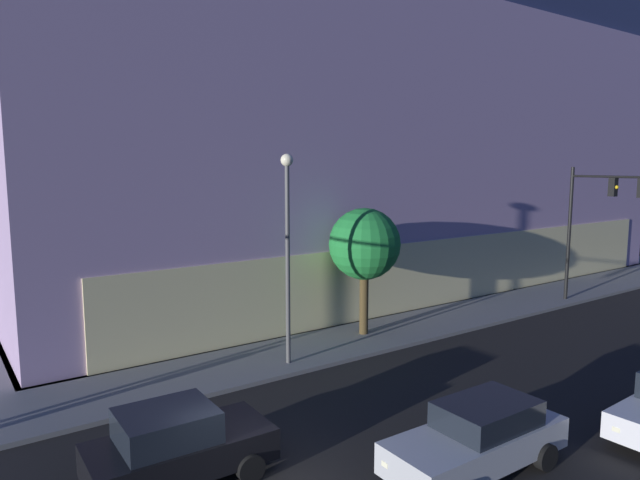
# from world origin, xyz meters

# --- Properties ---
(sidewalk_corner) EXTENTS (80.00, 60.00, 0.15)m
(sidewalk_corner) POSITION_xyz_m (0.00, 35.52, 0.07)
(sidewalk_corner) COLOR slate
(sidewalk_corner) RESTS_ON ground
(modern_building) EXTENTS (40.03, 31.66, 18.10)m
(modern_building) POSITION_xyz_m (16.55, 24.91, 8.98)
(modern_building) COLOR #4C4C51
(modern_building) RESTS_ON ground
(traffic_light_far_corner) EXTENTS (0.44, 4.09, 6.94)m
(traffic_light_far_corner) POSITION_xyz_m (22.07, 4.84, 5.01)
(traffic_light_far_corner) COLOR black
(traffic_light_far_corner) RESTS_ON sidewalk_corner
(street_lamp_sidewalk) EXTENTS (0.44, 0.44, 7.44)m
(street_lamp_sidewalk) POSITION_xyz_m (4.94, 6.44, 4.86)
(street_lamp_sidewalk) COLOR #505050
(street_lamp_sidewalk) RESTS_ON sidewalk_corner
(sidewalk_tree) EXTENTS (2.98, 2.98, 5.30)m
(sidewalk_tree) POSITION_xyz_m (9.42, 7.63, 3.93)
(sidewalk_tree) COLOR #47381E
(sidewalk_tree) RESTS_ON sidewalk_corner
(car_black) EXTENTS (4.19, 2.21, 1.77)m
(car_black) POSITION_xyz_m (-1.07, 1.58, 0.89)
(car_black) COLOR black
(car_black) RESTS_ON ground
(car_silver) EXTENTS (4.75, 2.03, 1.67)m
(car_silver) POSITION_xyz_m (4.90, -2.09, 0.85)
(car_silver) COLOR #B7BABF
(car_silver) RESTS_ON ground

